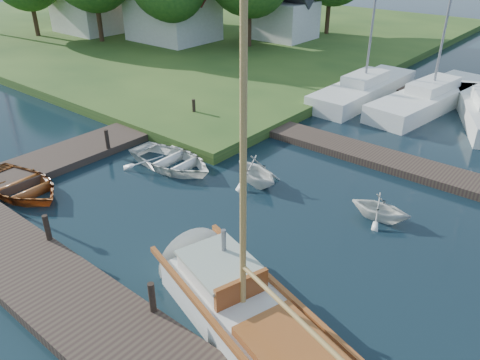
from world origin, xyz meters
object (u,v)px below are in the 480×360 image
Objects in this scene: dinghy at (19,182)px; house_b at (90,3)px; marina_boat_0 at (364,88)px; mooring_post_4 at (107,139)px; sailboat at (252,322)px; tender_a at (171,158)px; marina_boat_1 at (431,96)px; mooring_post_1 at (47,228)px; house_c at (281,11)px; mooring_post_2 at (152,297)px; mooring_post_5 at (194,107)px; tender_d at (381,205)px; tender_b at (256,169)px; house_a at (172,7)px.

house_b is at bearing 47.10° from dinghy.
mooring_post_4 is at bearing 162.45° from marina_boat_0.
sailboat is 2.56× the size of tender_a.
dinghy is (-10.31, -0.06, 0.06)m from sailboat.
marina_boat_0 reaches higher than marina_boat_1.
mooring_post_1 is at bearing 175.91° from marina_boat_1.
house_c reaches higher than mooring_post_4.
mooring_post_2 is 18.84m from marina_boat_0.
mooring_post_5 is (0.00, 5.00, 0.00)m from mooring_post_4.
tender_d is (10.69, -2.46, -0.20)m from mooring_post_5.
mooring_post_5 is at bearing 130.36° from mooring_post_2.
tender_b is at bearing 72.65° from mooring_post_1.
house_a is at bearing 129.09° from mooring_post_4.
tender_d is 0.33× the size of house_b.
mooring_post_4 is 3.93m from dinghy.
tender_a is at bearing -31.46° from dinghy.
mooring_post_4 is at bearing 0.45° from dinghy.
tender_b is (-2.34, 6.92, -0.12)m from mooring_post_2.
tender_a is at bearing -65.05° from house_c.
marina_boat_1 is (-0.48, 19.44, -0.14)m from mooring_post_2.
tender_b is at bearing 91.55° from tender_d.
sailboat is at bearing -159.70° from marina_boat_0.
tender_b is (3.33, 1.05, 0.18)m from tender_a.
house_c is (14.00, 8.00, -0.19)m from house_b.
house_c is (-15.02, 7.56, 2.02)m from marina_boat_1.
tender_a is 14.53m from marina_boat_1.
marina_boat_0 is (4.47, 17.36, 0.17)m from dinghy.
house_a is at bearing 14.04° from house_b.
mooring_post_1 is 4.50m from mooring_post_2.
mooring_post_4 is at bearing 105.46° from tender_a.
house_b is at bearing 63.77° from tender_d.
tender_d is 33.77m from house_b.
marina_boat_1 is 1.87× the size of house_b.
mooring_post_4 is 0.36× the size of tender_b.
sailboat reaches higher than house_a.
tender_d reaches higher than dinghy.
sailboat is 31.31m from house_c.
mooring_post_5 is at bearing 90.00° from mooring_post_4.
mooring_post_1 is 10.08m from tender_d.
house_a is at bearing 93.33° from marina_boat_1.
tender_a is (2.83, -4.14, -0.30)m from mooring_post_5.
house_a is at bearing 139.76° from mooring_post_5.
marina_boat_1 is (8.02, 14.44, -0.14)m from mooring_post_4.
mooring_post_5 is 0.07× the size of marina_boat_0.
dinghy is 0.36× the size of marina_boat_1.
mooring_post_4 is at bearing 123.81° from tender_b.
tender_d is at bearing -12.94° from mooring_post_5.
house_b is (-31.53, 17.85, 2.43)m from sailboat.
sailboat is 5.21× the size of tender_d.
tender_b is at bearing -56.76° from house_c.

